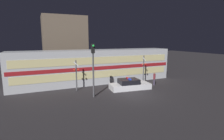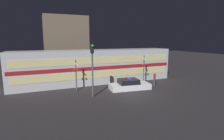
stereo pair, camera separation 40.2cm
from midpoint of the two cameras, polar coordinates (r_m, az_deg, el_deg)
The scene contains 8 objects.
ground_plane at distance 18.66m, azimuth 6.54°, elevation -8.10°, with size 120.00×120.00×0.00m, color #262326.
train at distance 23.54m, azimuth -5.68°, elevation 1.18°, with size 21.34×3.20×4.42m.
police_car at distance 20.72m, azimuth 5.23°, elevation -4.86°, with size 4.91×2.46×1.32m.
pedestrian at distance 22.83m, azimuth 13.16°, elevation -2.76°, with size 0.28×0.28×1.66m.
crossing_signal_near at distance 23.11m, azimuth 9.79°, elevation 0.52°, with size 0.64×0.30×3.73m.
crossing_signal_far at distance 20.02m, azimuth -12.13°, elevation -1.33°, with size 0.64×0.30×3.50m.
traffic_light_corner at distance 17.28m, azimuth -6.83°, elevation 2.09°, with size 0.30×0.46×5.35m.
building_left at distance 30.97m, azimuth -15.47°, elevation 7.75°, with size 7.01×4.45×9.60m.
Camera 1 is at (-9.20, -15.23, 5.70)m, focal length 28.00 mm.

